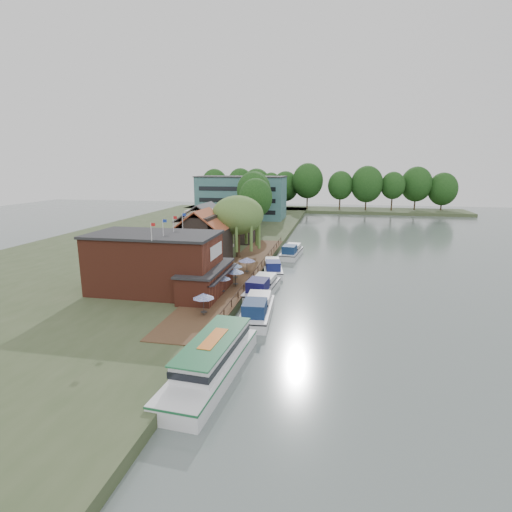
# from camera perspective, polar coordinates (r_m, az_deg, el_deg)

# --- Properties ---
(ground) EXTENTS (260.00, 260.00, 0.00)m
(ground) POSITION_cam_1_polar(r_m,az_deg,el_deg) (48.05, 4.22, -6.92)
(ground) COLOR slate
(ground) RESTS_ON ground
(land_bank) EXTENTS (50.00, 140.00, 1.00)m
(land_bank) POSITION_cam_1_polar(r_m,az_deg,el_deg) (88.83, -12.35, 2.32)
(land_bank) COLOR #384728
(land_bank) RESTS_ON ground
(quay_deck) EXTENTS (6.00, 50.00, 0.10)m
(quay_deck) POSITION_cam_1_polar(r_m,az_deg,el_deg) (58.53, -2.31, -2.20)
(quay_deck) COLOR #47301E
(quay_deck) RESTS_ON land_bank
(quay_rail) EXTENTS (0.20, 49.00, 1.00)m
(quay_rail) POSITION_cam_1_polar(r_m,az_deg,el_deg) (58.33, 0.38, -1.79)
(quay_rail) COLOR black
(quay_rail) RESTS_ON land_bank
(pub) EXTENTS (20.00, 11.00, 7.30)m
(pub) POSITION_cam_1_polar(r_m,az_deg,el_deg) (49.40, -12.17, -0.99)
(pub) COLOR maroon
(pub) RESTS_ON land_bank
(hotel_block) EXTENTS (25.40, 12.40, 12.30)m
(hotel_block) POSITION_cam_1_polar(r_m,az_deg,el_deg) (118.50, -2.06, 8.40)
(hotel_block) COLOR #38666B
(hotel_block) RESTS_ON land_bank
(cottage_a) EXTENTS (8.60, 7.60, 8.50)m
(cottage_a) POSITION_cam_1_polar(r_m,az_deg,el_deg) (63.32, -7.66, 2.73)
(cottage_a) COLOR black
(cottage_a) RESTS_ON land_bank
(cottage_b) EXTENTS (9.60, 8.60, 8.50)m
(cottage_b) POSITION_cam_1_polar(r_m,az_deg,el_deg) (73.62, -7.35, 4.14)
(cottage_b) COLOR beige
(cottage_b) RESTS_ON land_bank
(cottage_c) EXTENTS (7.60, 7.60, 8.50)m
(cottage_c) POSITION_cam_1_polar(r_m,az_deg,el_deg) (81.05, -2.62, 5.02)
(cottage_c) COLOR black
(cottage_c) RESTS_ON land_bank
(willow) EXTENTS (8.60, 8.60, 10.43)m
(willow) POSITION_cam_1_polar(r_m,az_deg,el_deg) (66.63, -2.61, 4.17)
(willow) COLOR #476B2D
(willow) RESTS_ON land_bank
(umbrella_0) EXTENTS (2.25, 2.25, 2.38)m
(umbrella_0) POSITION_cam_1_polar(r_m,az_deg,el_deg) (41.55, -7.49, -6.85)
(umbrella_0) COLOR navy
(umbrella_0) RESTS_ON quay_deck
(umbrella_1) EXTENTS (2.09, 2.09, 2.38)m
(umbrella_1) POSITION_cam_1_polar(r_m,az_deg,el_deg) (48.07, -4.85, -4.05)
(umbrella_1) COLOR navy
(umbrella_1) RESTS_ON quay_deck
(umbrella_2) EXTENTS (2.19, 2.19, 2.38)m
(umbrella_2) POSITION_cam_1_polar(r_m,az_deg,el_deg) (50.78, -2.93, -3.10)
(umbrella_2) COLOR #1C409C
(umbrella_2) RESTS_ON quay_deck
(umbrella_3) EXTENTS (2.04, 2.04, 2.38)m
(umbrella_3) POSITION_cam_1_polar(r_m,az_deg,el_deg) (53.71, -3.01, -2.22)
(umbrella_3) COLOR navy
(umbrella_3) RESTS_ON quay_deck
(umbrella_4) EXTENTS (2.45, 2.45, 2.38)m
(umbrella_4) POSITION_cam_1_polar(r_m,az_deg,el_deg) (56.77, -1.31, -1.38)
(umbrella_4) COLOR navy
(umbrella_4) RESTS_ON quay_deck
(cruiser_0) EXTENTS (4.10, 10.66, 2.56)m
(cruiser_0) POSITION_cam_1_polar(r_m,az_deg,el_deg) (43.45, 0.16, -7.26)
(cruiser_0) COLOR white
(cruiser_0) RESTS_ON ground
(cruiser_1) EXTENTS (4.05, 10.57, 2.53)m
(cruiser_1) POSITION_cam_1_polar(r_m,az_deg,el_deg) (51.12, 0.84, -4.17)
(cruiser_1) COLOR silver
(cruiser_1) RESTS_ON ground
(cruiser_2) EXTENTS (4.99, 10.00, 2.31)m
(cruiser_2) POSITION_cam_1_polar(r_m,az_deg,el_deg) (61.24, 2.40, -1.42)
(cruiser_2) COLOR silver
(cruiser_2) RESTS_ON ground
(cruiser_3) EXTENTS (4.10, 10.32, 2.45)m
(cruiser_3) POSITION_cam_1_polar(r_m,az_deg,el_deg) (72.53, 5.10, 0.84)
(cruiser_3) COLOR silver
(cruiser_3) RESTS_ON ground
(tour_boat) EXTENTS (4.82, 13.93, 2.99)m
(tour_boat) POSITION_cam_1_polar(r_m,az_deg,el_deg) (32.18, -6.50, -14.43)
(tour_boat) COLOR silver
(tour_boat) RESTS_ON ground
(swan) EXTENTS (0.44, 0.44, 0.44)m
(swan) POSITION_cam_1_polar(r_m,az_deg,el_deg) (39.04, -4.53, -11.37)
(swan) COLOR white
(swan) RESTS_ON ground
(bank_tree_0) EXTENTS (7.52, 7.52, 12.51)m
(bank_tree_0) POSITION_cam_1_polar(r_m,az_deg,el_deg) (89.94, -0.05, 7.09)
(bank_tree_0) COLOR #143811
(bank_tree_0) RESTS_ON land_bank
(bank_tree_1) EXTENTS (7.92, 7.92, 13.81)m
(bank_tree_1) POSITION_cam_1_polar(r_m,az_deg,el_deg) (99.25, -0.43, 8.00)
(bank_tree_1) COLOR #143811
(bank_tree_1) RESTS_ON land_bank
(bank_tree_2) EXTENTS (8.35, 8.35, 13.79)m
(bank_tree_2) POSITION_cam_1_polar(r_m,az_deg,el_deg) (105.58, -0.17, 8.28)
(bank_tree_2) COLOR #143811
(bank_tree_2) RESTS_ON land_bank
(bank_tree_3) EXTENTS (6.95, 6.95, 11.34)m
(bank_tree_3) POSITION_cam_1_polar(r_m,az_deg,el_deg) (124.31, 1.83, 8.39)
(bank_tree_3) COLOR #143811
(bank_tree_3) RESTS_ON land_bank
(bank_tree_4) EXTENTS (6.45, 6.45, 10.89)m
(bank_tree_4) POSITION_cam_1_polar(r_m,az_deg,el_deg) (133.33, 2.33, 8.58)
(bank_tree_4) COLOR #143811
(bank_tree_4) RESTS_ON land_bank
(bank_tree_5) EXTENTS (7.03, 7.03, 12.91)m
(bank_tree_5) POSITION_cam_1_polar(r_m,az_deg,el_deg) (142.91, 2.18, 9.27)
(bank_tree_5) COLOR #143811
(bank_tree_5) RESTS_ON land_bank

